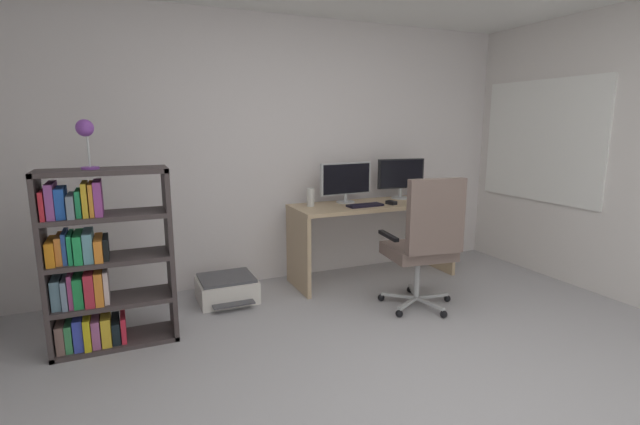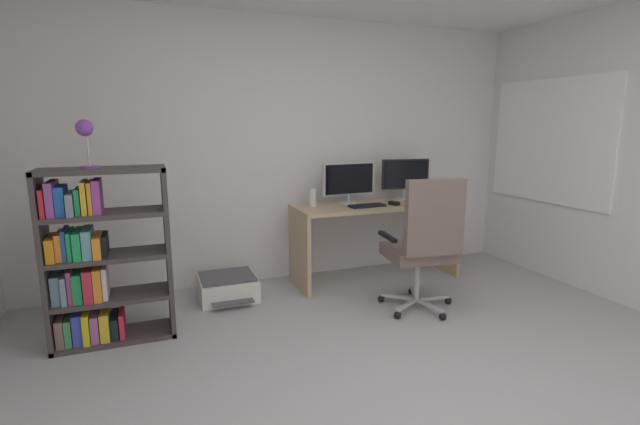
# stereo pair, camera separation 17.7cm
# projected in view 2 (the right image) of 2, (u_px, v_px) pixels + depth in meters

# --- Properties ---
(ground_plane) EXTENTS (4.88, 4.89, 0.02)m
(ground_plane) POSITION_uv_depth(u_px,v_px,m) (425.00, 420.00, 2.41)
(ground_plane) COLOR #ABA9AD
(ground_plane) RESTS_ON ground
(wall_back) EXTENTS (4.88, 0.10, 2.50)m
(wall_back) POSITION_uv_depth(u_px,v_px,m) (285.00, 152.00, 4.45)
(wall_back) COLOR silver
(wall_back) RESTS_ON ground
(window_pane) EXTENTS (0.01, 1.33, 1.12)m
(window_pane) POSITION_uv_depth(u_px,v_px,m) (550.00, 141.00, 4.47)
(window_pane) COLOR white
(window_frame) EXTENTS (0.02, 1.41, 1.20)m
(window_frame) POSITION_uv_depth(u_px,v_px,m) (549.00, 141.00, 4.47)
(window_frame) COLOR white
(desk) EXTENTS (1.62, 0.57, 0.76)m
(desk) POSITION_uv_depth(u_px,v_px,m) (376.00, 223.00, 4.45)
(desk) COLOR tan
(desk) RESTS_ON ground
(monitor_main) EXTENTS (0.55, 0.18, 0.39)m
(monitor_main) POSITION_uv_depth(u_px,v_px,m) (349.00, 180.00, 4.41)
(monitor_main) COLOR #B2B5B7
(monitor_main) RESTS_ON desk
(monitor_secondary) EXTENTS (0.50, 0.18, 0.41)m
(monitor_secondary) POSITION_uv_depth(u_px,v_px,m) (405.00, 176.00, 4.63)
(monitor_secondary) COLOR #B2B5B7
(monitor_secondary) RESTS_ON desk
(keyboard) EXTENTS (0.35, 0.14, 0.02)m
(keyboard) POSITION_uv_depth(u_px,v_px,m) (367.00, 206.00, 4.24)
(keyboard) COLOR black
(keyboard) RESTS_ON desk
(computer_mouse) EXTENTS (0.08, 0.11, 0.03)m
(computer_mouse) POSITION_uv_depth(u_px,v_px,m) (394.00, 203.00, 4.33)
(computer_mouse) COLOR black
(computer_mouse) RESTS_ON desk
(desktop_speaker) EXTENTS (0.07, 0.07, 0.17)m
(desktop_speaker) POSITION_uv_depth(u_px,v_px,m) (312.00, 197.00, 4.26)
(desktop_speaker) COLOR silver
(desktop_speaker) RESTS_ON desk
(office_chair) EXTENTS (0.64, 0.63, 1.11)m
(office_chair) POSITION_uv_depth(u_px,v_px,m) (425.00, 241.00, 3.63)
(office_chair) COLOR #B7BABC
(office_chair) RESTS_ON ground
(bookshelf) EXTENTS (0.81, 0.32, 1.23)m
(bookshelf) POSITION_uv_depth(u_px,v_px,m) (95.00, 262.00, 3.15)
(bookshelf) COLOR #3E3535
(bookshelf) RESTS_ON ground
(desk_lamp) EXTENTS (0.12, 0.11, 0.32)m
(desk_lamp) POSITION_uv_depth(u_px,v_px,m) (85.00, 133.00, 2.99)
(desk_lamp) COLOR purple
(desk_lamp) RESTS_ON bookshelf
(printer) EXTENTS (0.49, 0.52, 0.22)m
(printer) POSITION_uv_depth(u_px,v_px,m) (228.00, 287.00, 4.02)
(printer) COLOR silver
(printer) RESTS_ON ground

